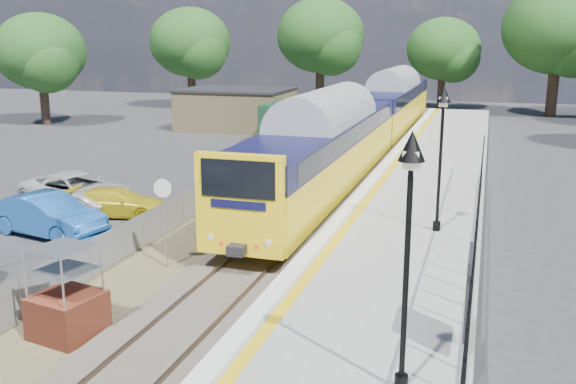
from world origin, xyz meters
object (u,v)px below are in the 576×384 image
at_px(victorian_lamp_north, 442,125).
at_px(car_blue, 48,215).
at_px(speed_sign, 164,208).
at_px(car_white, 77,191).
at_px(train, 368,119).
at_px(brick_plinth, 66,294).
at_px(car_yellow, 117,202).
at_px(victorian_lamp_south, 409,203).

bearing_deg(victorian_lamp_north, car_blue, -172.57).
distance_m(speed_sign, car_white, 8.95).
bearing_deg(train, brick_plinth, -95.68).
height_order(train, brick_plinth, train).
xyz_separation_m(brick_plinth, car_yellow, (-4.70, 9.69, -0.53)).
xyz_separation_m(train, speed_sign, (-2.50, -20.27, -0.41)).
height_order(victorian_lamp_south, car_blue, victorian_lamp_south).
bearing_deg(victorian_lamp_south, speed_sign, 141.23).
bearing_deg(speed_sign, victorian_lamp_north, 20.24).
bearing_deg(victorian_lamp_north, train, 107.61).
xyz_separation_m(car_blue, car_white, (-1.35, 3.62, -0.03)).
height_order(victorian_lamp_north, brick_plinth, victorian_lamp_north).
height_order(train, car_yellow, train).
bearing_deg(car_blue, speed_sign, -96.38).
bearing_deg(brick_plinth, car_white, 124.17).
bearing_deg(brick_plinth, car_blue, 130.20).
height_order(victorian_lamp_north, train, victorian_lamp_north).
bearing_deg(victorian_lamp_south, brick_plinth, 168.99).
xyz_separation_m(victorian_lamp_south, speed_sign, (-8.00, 6.42, -2.36)).
distance_m(speed_sign, car_yellow, 6.87).
distance_m(speed_sign, car_blue, 6.06).
height_order(victorian_lamp_north, car_blue, victorian_lamp_north).
bearing_deg(victorian_lamp_north, speed_sign, -155.38).
height_order(brick_plinth, speed_sign, speed_sign).
bearing_deg(train, car_blue, -113.84).
xyz_separation_m(speed_sign, car_white, (-7.00, 5.44, -1.21)).
xyz_separation_m(train, car_blue, (-8.15, -18.45, -1.59)).
bearing_deg(car_yellow, speed_sign, -148.27).
bearing_deg(victorian_lamp_north, victorian_lamp_south, -88.85).
bearing_deg(car_white, speed_sign, -113.52).
height_order(train, car_blue, train).
relative_size(victorian_lamp_south, brick_plinth, 2.02).
xyz_separation_m(victorian_lamp_south, car_blue, (-13.65, 8.25, -3.54)).
height_order(victorian_lamp_south, car_white, victorian_lamp_south).
xyz_separation_m(brick_plinth, speed_sign, (-0.00, 4.87, 0.84)).
height_order(car_blue, car_white, car_blue).
relative_size(car_yellow, car_white, 0.75).
relative_size(speed_sign, car_yellow, 0.73).
bearing_deg(train, car_yellow, -114.97).
relative_size(brick_plinth, car_yellow, 0.59).
bearing_deg(car_yellow, victorian_lamp_north, -108.21).
distance_m(train, car_white, 17.69).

